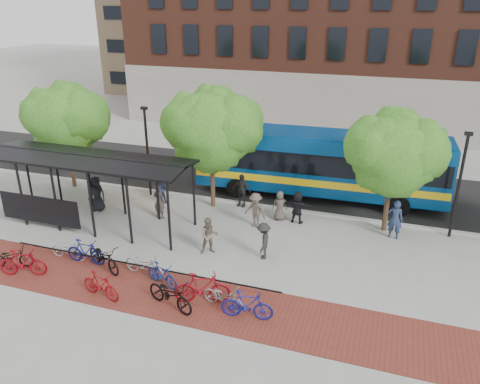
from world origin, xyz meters
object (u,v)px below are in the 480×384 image
(lamp_post_left, at_px, (147,149))
(pedestrian_3, at_px, (255,210))
(bike_5, at_px, (101,285))
(pedestrian_2, at_px, (160,188))
(bike_1, at_px, (23,263))
(tree_c, at_px, (396,151))
(bike_3, at_px, (86,252))
(bike_2, at_px, (68,249))
(pedestrian_1, at_px, (159,201))
(bus, at_px, (320,161))
(bus_shelter, at_px, (85,166))
(bike_6, at_px, (144,265))
(bike_0, at_px, (12,257))
(pedestrian_7, at_px, (395,219))
(pedestrian_0, at_px, (97,194))
(pedestrian_8, at_px, (209,236))
(bike_7, at_px, (162,275))
(pedestrian_6, at_px, (280,206))
(bike_10, at_px, (224,297))
(bike_8, at_px, (170,294))
(pedestrian_5, at_px, (297,207))
(pedestrian_9, at_px, (263,241))
(bike_9, at_px, (202,288))
(bike_11, at_px, (247,305))
(bike_4, at_px, (104,257))
(tree_b, at_px, (213,126))
(pedestrian_4, at_px, (241,190))

(lamp_post_left, distance_m, pedestrian_3, 7.43)
(bike_5, bearing_deg, pedestrian_2, 24.66)
(lamp_post_left, relative_size, bike_1, 2.61)
(tree_c, xyz_separation_m, bike_3, (-12.01, -7.35, -3.50))
(bike_2, distance_m, pedestrian_1, 5.33)
(pedestrian_2, bearing_deg, tree_c, 157.08)
(bus, height_order, pedestrian_3, bus)
(bus_shelter, height_order, bike_6, bus_shelter)
(bike_0, relative_size, pedestrian_7, 0.91)
(pedestrian_0, relative_size, pedestrian_8, 1.12)
(bike_1, bearing_deg, pedestrian_7, -77.02)
(bike_7, xyz_separation_m, pedestrian_6, (2.93, 7.24, 0.30))
(bike_6, bearing_deg, pedestrian_8, -24.62)
(pedestrian_0, distance_m, pedestrian_3, 8.58)
(bike_10, xyz_separation_m, pedestrian_3, (-0.81, 6.66, 0.43))
(bike_10, bearing_deg, bike_7, 92.64)
(bike_1, distance_m, bike_6, 4.94)
(tree_c, distance_m, bike_10, 10.59)
(bike_10, relative_size, pedestrian_2, 1.06)
(bike_2, bearing_deg, bike_8, -106.22)
(pedestrian_2, relative_size, pedestrian_5, 1.00)
(bike_1, relative_size, bike_7, 1.22)
(tree_c, bearing_deg, pedestrian_0, -170.21)
(bike_7, bearing_deg, tree_c, -27.47)
(pedestrian_0, relative_size, pedestrian_5, 1.14)
(bike_3, distance_m, pedestrian_9, 7.60)
(bike_9, relative_size, bike_11, 1.12)
(pedestrian_5, bearing_deg, bike_4, 49.88)
(tree_c, bearing_deg, pedestrian_5, -171.92)
(tree_b, relative_size, bike_11, 3.45)
(pedestrian_8, bearing_deg, pedestrian_3, 39.90)
(tree_c, distance_m, pedestrian_6, 6.19)
(bike_1, xyz_separation_m, pedestrian_9, (8.88, 4.48, 0.25))
(bike_10, distance_m, bike_11, 1.06)
(bike_7, bearing_deg, pedestrian_5, -9.33)
(bike_6, distance_m, bike_9, 3.10)
(pedestrian_0, bearing_deg, tree_c, 1.13)
(bike_9, bearing_deg, lamp_post_left, 19.60)
(bike_2, bearing_deg, bus, -40.46)
(pedestrian_9, bearing_deg, pedestrian_1, -118.46)
(pedestrian_1, bearing_deg, pedestrian_0, 12.40)
(pedestrian_3, bearing_deg, tree_c, 29.82)
(pedestrian_1, relative_size, pedestrian_8, 1.05)
(tree_b, bearing_deg, bike_6, -91.36)
(bike_3, distance_m, bike_6, 2.84)
(pedestrian_1, bearing_deg, bike_9, 137.55)
(bike_10, distance_m, pedestrian_6, 7.83)
(bus_shelter, distance_m, bike_1, 5.71)
(lamp_post_left, xyz_separation_m, pedestrian_4, (5.47, 0.20, -1.83))
(pedestrian_4, relative_size, pedestrian_5, 1.09)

